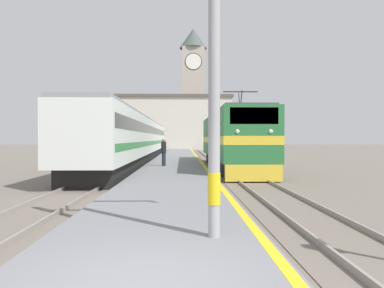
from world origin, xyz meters
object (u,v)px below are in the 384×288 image
clock_tower (193,84)px  locomotive_train (231,140)px  catenary_mast (223,27)px  passenger_train (138,139)px  person_on_platform (164,151)px

clock_tower → locomotive_train: bearing=-89.0°
locomotive_train → clock_tower: clock_tower is taller
locomotive_train → catenary_mast: catenary_mast is taller
passenger_train → person_on_platform: bearing=-73.8°
clock_tower → catenary_mast: bearing=-91.2°
locomotive_train → passenger_train: size_ratio=0.42×
person_on_platform → clock_tower: (3.66, 59.29, 13.08)m
locomotive_train → person_on_platform: locomotive_train is taller
catenary_mast → clock_tower: 78.01m
locomotive_train → person_on_platform: bearing=-165.1°
locomotive_train → catenary_mast: (-2.65, -19.27, 2.19)m
locomotive_train → person_on_platform: size_ratio=9.25×
clock_tower → passenger_train: bearing=-97.6°
locomotive_train → clock_tower: (-1.00, 58.06, 12.36)m
person_on_platform → clock_tower: size_ratio=0.07×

